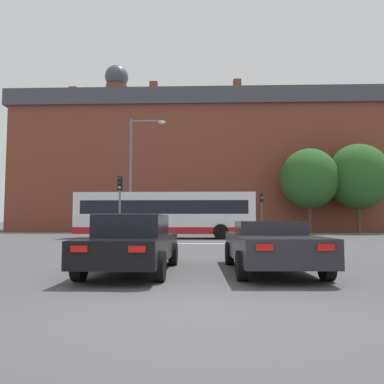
% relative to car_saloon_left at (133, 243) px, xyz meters
% --- Properties ---
extents(ground_plane, '(400.00, 400.00, 0.00)m').
position_rel_car_saloon_left_xyz_m(ground_plane, '(1.66, -3.82, -0.72)').
color(ground_plane, '#474749').
extents(stop_line_strip, '(7.56, 0.30, 0.01)m').
position_rel_car_saloon_left_xyz_m(stop_line_strip, '(1.66, 10.90, -0.72)').
color(stop_line_strip, silver).
rests_on(stop_line_strip, ground_plane).
extents(far_pavement, '(68.40, 2.50, 0.01)m').
position_rel_car_saloon_left_xyz_m(far_pavement, '(1.66, 25.46, -0.72)').
color(far_pavement, gray).
rests_on(far_pavement, ground_plane).
extents(brick_civic_building, '(48.86, 15.56, 20.39)m').
position_rel_car_saloon_left_xyz_m(brick_civic_building, '(5.26, 35.61, 6.80)').
color(brick_civic_building, brown).
rests_on(brick_civic_building, ground_plane).
extents(car_saloon_left, '(1.98, 4.67, 1.41)m').
position_rel_car_saloon_left_xyz_m(car_saloon_left, '(0.00, 0.00, 0.00)').
color(car_saloon_left, black).
rests_on(car_saloon_left, ground_plane).
extents(car_roadster_right, '(2.10, 4.68, 1.25)m').
position_rel_car_saloon_left_xyz_m(car_roadster_right, '(3.42, 0.21, -0.07)').
color(car_roadster_right, '#232328').
rests_on(car_roadster_right, ground_plane).
extents(bus_crossing_lead, '(12.14, 2.70, 3.12)m').
position_rel_car_saloon_left_xyz_m(bus_crossing_lead, '(-0.93, 16.54, 0.95)').
color(bus_crossing_lead, silver).
rests_on(bus_crossing_lead, ground_plane).
extents(traffic_light_far_right, '(0.26, 0.31, 3.66)m').
position_rel_car_saloon_left_xyz_m(traffic_light_far_right, '(6.96, 24.69, 1.76)').
color(traffic_light_far_right, slate).
rests_on(traffic_light_far_right, ground_plane).
extents(traffic_light_near_left, '(0.26, 0.31, 3.77)m').
position_rel_car_saloon_left_xyz_m(traffic_light_near_left, '(-3.08, 11.95, 1.83)').
color(traffic_light_near_left, slate).
rests_on(traffic_light_near_left, ground_plane).
extents(street_lamp_junction, '(2.43, 0.36, 8.07)m').
position_rel_car_saloon_left_xyz_m(street_lamp_junction, '(-2.78, 15.38, 4.17)').
color(street_lamp_junction, slate).
rests_on(street_lamp_junction, ground_plane).
extents(pedestrian_waiting, '(0.43, 0.28, 1.63)m').
position_rel_car_saloon_left_xyz_m(pedestrian_waiting, '(1.63, 25.37, 0.23)').
color(pedestrian_waiting, '#333851').
rests_on(pedestrian_waiting, ground_plane).
extents(pedestrian_walking_east, '(0.43, 0.28, 1.81)m').
position_rel_car_saloon_left_xyz_m(pedestrian_walking_east, '(3.05, 25.72, 0.35)').
color(pedestrian_walking_east, brown).
rests_on(pedestrian_walking_east, ground_plane).
extents(pedestrian_walking_west, '(0.44, 0.30, 1.85)m').
position_rel_car_saloon_left_xyz_m(pedestrian_walking_west, '(-4.85, 25.34, 0.38)').
color(pedestrian_walking_west, '#333851').
rests_on(pedestrian_walking_west, ground_plane).
extents(tree_by_building, '(5.83, 5.83, 8.39)m').
position_rel_car_saloon_left_xyz_m(tree_by_building, '(16.20, 26.16, 4.60)').
color(tree_by_building, '#4C3823').
rests_on(tree_by_building, ground_plane).
extents(tree_kerbside, '(5.37, 5.37, 7.95)m').
position_rel_car_saloon_left_xyz_m(tree_kerbside, '(11.61, 25.96, 4.39)').
color(tree_kerbside, '#4C3823').
rests_on(tree_kerbside, ground_plane).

